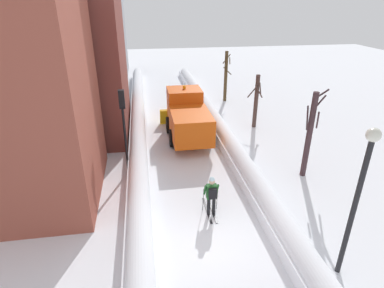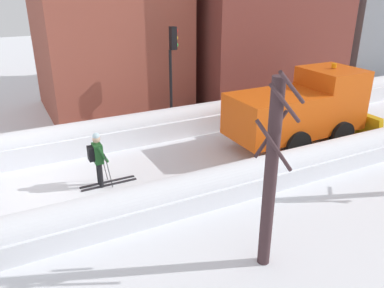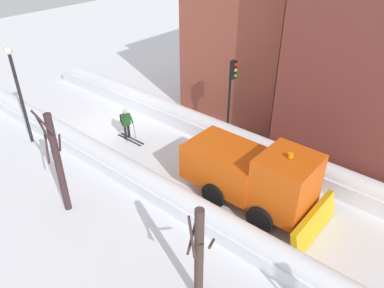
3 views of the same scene
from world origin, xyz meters
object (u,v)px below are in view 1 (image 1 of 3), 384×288
Objects in this scene: bare_tree_far at (226,76)px; plow_truck at (187,117)px; bare_tree_mid at (256,101)px; traffic_light_pole at (123,116)px; street_lamp at (359,188)px; bare_tree_near at (310,134)px; skier at (212,194)px.

plow_truck is at bearing -120.51° from bare_tree_far.
bare_tree_mid is (4.93, 1.19, 0.43)m from plow_truck.
traffic_light_pole is 10.57m from street_lamp.
bare_tree_near is at bearing -87.85° from bare_tree_mid.
traffic_light_pole is 10.06m from bare_tree_mid.
traffic_light_pole is 1.19× the size of bare_tree_mid.
plow_truck is 7.69m from bare_tree_near.
plow_truck is at bearing 106.01° from street_lamp.
traffic_light_pole reaches higher than plow_truck.
street_lamp reaches higher than skier.
skier is at bearing 134.01° from street_lamp.
street_lamp is (3.36, -11.70, 1.80)m from plow_truck.
bare_tree_far reaches higher than skier.
street_lamp is (7.06, -7.87, 0.20)m from traffic_light_pole.
skier is 0.41× the size of traffic_light_pole.
bare_tree_mid is at bearing 92.15° from bare_tree_near.
traffic_light_pole is 0.95× the size of bare_tree_near.
skier is at bearing -155.75° from bare_tree_near.
traffic_light_pole is at bearing -149.84° from bare_tree_mid.
traffic_light_pole is 14.04m from bare_tree_far.
bare_tree_far is (4.64, 15.60, 1.20)m from skier.
traffic_light_pole is at bearing 168.64° from bare_tree_near.
street_lamp is 1.40× the size of bare_tree_mid.
traffic_light_pole is (-3.71, -3.83, 1.60)m from plow_truck.
bare_tree_far is at bearing 94.29° from bare_tree_mid.
bare_tree_far is (-0.73, 13.18, -0.10)m from bare_tree_near.
traffic_light_pole is at bearing -125.62° from bare_tree_far.
street_lamp reaches higher than bare_tree_near.
traffic_light_pole reaches higher than bare_tree_mid.
bare_tree_near is at bearing 73.24° from street_lamp.
plow_truck is 8.80m from bare_tree_far.
bare_tree_far reaches higher than bare_tree_mid.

